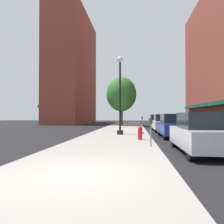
# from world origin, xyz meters

# --- Properties ---
(ground_plane) EXTENTS (90.00, 90.00, 0.00)m
(ground_plane) POSITION_xyz_m (4.00, 18.00, 0.00)
(ground_plane) COLOR black
(sidewalk_slab) EXTENTS (4.80, 50.00, 0.12)m
(sidewalk_slab) POSITION_xyz_m (0.00, 19.00, 0.06)
(sidewalk_slab) COLOR gray
(sidewalk_slab) RESTS_ON ground
(building_far_background) EXTENTS (6.80, 18.00, 21.60)m
(building_far_background) POSITION_xyz_m (-11.01, 37.00, 10.78)
(building_far_background) COLOR brown
(building_far_background) RESTS_ON ground
(lamppost) EXTENTS (0.48, 0.48, 5.90)m
(lamppost) POSITION_xyz_m (0.22, 11.14, 3.20)
(lamppost) COLOR black
(lamppost) RESTS_ON sidewalk_slab
(fire_hydrant) EXTENTS (0.33, 0.26, 0.79)m
(fire_hydrant) POSITION_xyz_m (1.63, 7.66, 0.52)
(fire_hydrant) COLOR red
(fire_hydrant) RESTS_ON sidewalk_slab
(parking_meter_near) EXTENTS (0.14, 0.09, 1.31)m
(parking_meter_near) POSITION_xyz_m (2.05, 16.67, 0.95)
(parking_meter_near) COLOR slate
(parking_meter_near) RESTS_ON sidewalk_slab
(parking_meter_far) EXTENTS (0.14, 0.09, 1.31)m
(parking_meter_far) POSITION_xyz_m (2.05, 4.76, 0.95)
(parking_meter_far) COLOR slate
(parking_meter_far) RESTS_ON sidewalk_slab
(tree_near) EXTENTS (4.31, 4.31, 6.98)m
(tree_near) POSITION_xyz_m (-0.61, 26.02, 4.61)
(tree_near) COLOR #4C3823
(tree_near) RESTS_ON sidewalk_slab
(car_silver) EXTENTS (1.80, 4.30, 1.66)m
(car_silver) POSITION_xyz_m (4.00, 3.96, 0.81)
(car_silver) COLOR black
(car_silver) RESTS_ON ground
(car_blue) EXTENTS (1.80, 4.30, 1.66)m
(car_blue) POSITION_xyz_m (4.00, 10.32, 0.81)
(car_blue) COLOR black
(car_blue) RESTS_ON ground
(car_white) EXTENTS (1.80, 4.30, 1.66)m
(car_white) POSITION_xyz_m (4.00, 16.07, 0.81)
(car_white) COLOR black
(car_white) RESTS_ON ground
(car_green) EXTENTS (1.80, 4.30, 1.66)m
(car_green) POSITION_xyz_m (4.00, 21.77, 0.81)
(car_green) COLOR black
(car_green) RESTS_ON ground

